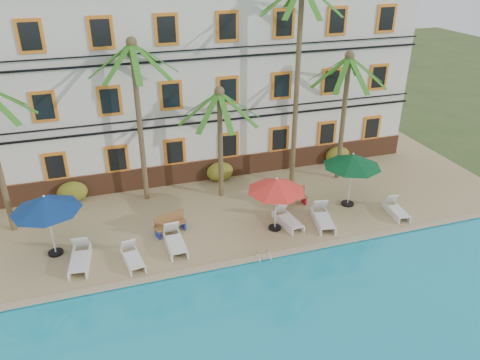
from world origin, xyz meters
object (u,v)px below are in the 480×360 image
object	(u,v)px
palm_e	(345,99)
lounger_d	(287,219)
umbrella_green	(353,161)
pool_ladder	(263,259)
palm_d	(298,63)
palm_b	(137,101)
umbrella_red	(276,185)
lounger_e	(323,217)
umbrella_blue	(45,204)
lounger_a	(80,258)
palm_c	(220,126)
lounger_f	(396,209)
lounger_c	(175,241)
bench_right	(292,197)
lounger_b	(132,257)
bench_left	(169,223)

from	to	relation	value
palm_e	lounger_d	xyz separation A→B (m)	(-4.64, -3.72, -4.27)
umbrella_green	pool_ladder	size ratio (longest dim) A/B	3.83
palm_d	palm_e	distance (m)	3.36
palm_e	umbrella_green	bearing A→B (deg)	-108.75
pool_ladder	palm_b	bearing A→B (deg)	119.84
umbrella_red	lounger_e	size ratio (longest dim) A/B	1.22
umbrella_blue	lounger_a	size ratio (longest dim) A/B	1.33
palm_c	palm_d	size ratio (longest dim) A/B	0.55
palm_c	lounger_f	size ratio (longest dim) A/B	3.21
lounger_c	bench_right	xyz separation A→B (m)	(6.31, 1.82, 0.15)
lounger_a	pool_ladder	xyz separation A→B (m)	(7.26, -1.99, -0.32)
umbrella_blue	lounger_f	distance (m)	15.94
palm_e	pool_ladder	xyz separation A→B (m)	(-6.69, -5.96, -4.56)
palm_d	lounger_b	size ratio (longest dim) A/B	5.64
palm_e	pool_ladder	size ratio (longest dim) A/B	9.49
lounger_f	bench_left	world-z (taller)	bench_left
lounger_d	lounger_e	size ratio (longest dim) A/B	0.90
lounger_e	palm_e	bearing A→B (deg)	53.93
pool_ladder	lounger_a	bearing A→B (deg)	164.70
palm_d	lounger_f	xyz separation A→B (m)	(3.45, -4.73, -6.28)
lounger_a	lounger_f	world-z (taller)	lounger_a
umbrella_red	bench_left	distance (m)	5.15
palm_e	lounger_b	world-z (taller)	palm_e
palm_c	umbrella_blue	size ratio (longest dim) A/B	2.05
lounger_b	pool_ladder	bearing A→B (deg)	-15.45
lounger_b	bench_right	xyz separation A→B (m)	(8.19, 2.38, 0.19)
bench_left	pool_ladder	bearing A→B (deg)	-44.17
palm_b	lounger_c	size ratio (longest dim) A/B	3.94
palm_c	lounger_c	xyz separation A→B (m)	(-3.21, -3.93, -3.51)
umbrella_green	lounger_d	world-z (taller)	umbrella_green
palm_b	umbrella_green	bearing A→B (deg)	-21.46
lounger_c	palm_e	bearing A→B (deg)	21.50
bench_right	palm_e	bearing A→B (deg)	29.86
umbrella_blue	lounger_c	distance (m)	5.47
lounger_a	lounger_c	world-z (taller)	lounger_a
bench_left	bench_right	size ratio (longest dim) A/B	1.02
lounger_f	bench_right	distance (m)	5.05
palm_b	lounger_e	xyz separation A→B (m)	(7.55, -5.01, -4.89)
palm_c	lounger_c	bearing A→B (deg)	-129.24
palm_e	palm_b	bearing A→B (deg)	175.50
umbrella_red	bench_right	size ratio (longest dim) A/B	1.72
lounger_a	lounger_c	bearing A→B (deg)	0.30
palm_d	umbrella_blue	distance (m)	13.31
lounger_a	pool_ladder	world-z (taller)	lounger_a
umbrella_green	bench_right	xyz separation A→B (m)	(-2.72, 0.80, -1.96)
palm_d	lounger_e	xyz separation A→B (m)	(-0.34, -4.42, -6.24)
palm_b	palm_d	world-z (taller)	palm_d
palm_e	lounger_a	world-z (taller)	palm_e
lounger_f	bench_right	bearing A→B (deg)	152.22
palm_b	umbrella_blue	xyz separation A→B (m)	(-4.38, -3.72, -2.78)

